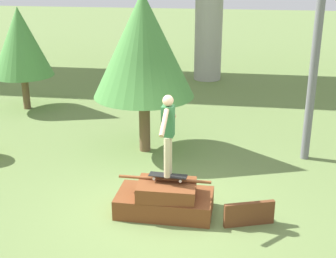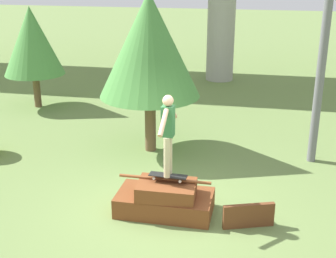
{
  "view_description": "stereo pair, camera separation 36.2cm",
  "coord_description": "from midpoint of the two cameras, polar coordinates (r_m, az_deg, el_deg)",
  "views": [
    {
      "loc": [
        1.31,
        -7.96,
        4.67
      ],
      "look_at": [
        0.07,
        -0.05,
        1.75
      ],
      "focal_mm": 50.0,
      "sensor_mm": 36.0,
      "label": 1
    },
    {
      "loc": [
        1.66,
        -7.9,
        4.67
      ],
      "look_at": [
        0.07,
        -0.05,
        1.75
      ],
      "focal_mm": 50.0,
      "sensor_mm": 36.0,
      "label": 2
    }
  ],
  "objects": [
    {
      "name": "ground_plane",
      "position": [
        9.32,
        -1.54,
        -10.07
      ],
      "size": [
        80.0,
        80.0,
        0.0
      ],
      "primitive_type": "plane",
      "color": "olive"
    },
    {
      "name": "scrap_pile",
      "position": [
        9.16,
        -1.5,
        -8.61
      ],
      "size": [
        1.86,
        1.0,
        0.74
      ],
      "color": "brown",
      "rests_on": "ground_plane"
    },
    {
      "name": "scrap_plank_loose",
      "position": [
        8.89,
        8.69,
        -10.2
      ],
      "size": [
        0.94,
        0.41,
        0.47
      ],
      "color": "brown",
      "rests_on": "ground_plane"
    },
    {
      "name": "skateboard",
      "position": [
        8.89,
        -1.17,
        -5.73
      ],
      "size": [
        0.74,
        0.24,
        0.09
      ],
      "color": "black",
      "rests_on": "scrap_pile"
    },
    {
      "name": "skater",
      "position": [
        8.53,
        -1.21,
        -0.17
      ],
      "size": [
        0.23,
        1.16,
        1.57
      ],
      "color": "#C6B78E",
      "rests_on": "skateboard"
    },
    {
      "name": "utility_pole",
      "position": [
        11.23,
        17.2,
        14.02
      ],
      "size": [
        1.3,
        0.2,
        7.08
      ],
      "color": "slate",
      "rests_on": "ground_plane"
    },
    {
      "name": "tree_behind_left",
      "position": [
        11.42,
        -3.96,
        10.12
      ],
      "size": [
        2.49,
        2.49,
        4.0
      ],
      "color": "brown",
      "rests_on": "ground_plane"
    },
    {
      "name": "tree_behind_right",
      "position": [
        15.82,
        -18.18,
        10.02
      ],
      "size": [
        1.95,
        1.95,
        3.3
      ],
      "color": "brown",
      "rests_on": "ground_plane"
    }
  ]
}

